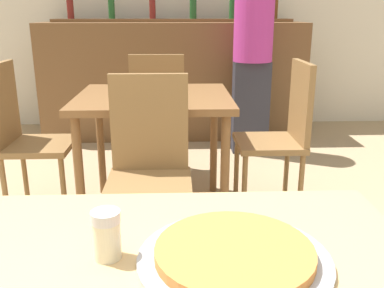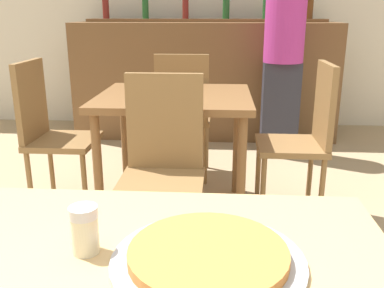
{
  "view_description": "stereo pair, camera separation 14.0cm",
  "coord_description": "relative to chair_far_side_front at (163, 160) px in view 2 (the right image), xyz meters",
  "views": [
    {
      "loc": [
        0.02,
        -0.79,
        1.24
      ],
      "look_at": [
        0.07,
        0.55,
        0.83
      ],
      "focal_mm": 40.0,
      "sensor_mm": 36.0,
      "label": 1
    },
    {
      "loc": [
        0.16,
        -0.78,
        1.24
      ],
      "look_at": [
        0.07,
        0.55,
        0.83
      ],
      "focal_mm": 40.0,
      "sensor_mm": 36.0,
      "label": 2
    }
  ],
  "objects": [
    {
      "name": "pizza_tray",
      "position": [
        0.25,
        -1.14,
        0.19
      ],
      "size": [
        0.42,
        0.42,
        0.04
      ],
      "color": "#A3A3A8",
      "rests_on": "dining_table_near"
    },
    {
      "name": "dining_table_far",
      "position": [
        -0.0,
        0.57,
        0.12
      ],
      "size": [
        0.91,
        0.81,
        0.77
      ],
      "color": "brown",
      "rests_on": "ground_plane"
    },
    {
      "name": "bar_back_shelf",
      "position": [
        0.16,
        2.54,
        0.66
      ],
      "size": [
        2.39,
        0.24,
        0.33
      ],
      "color": "brown",
      "rests_on": "bar_counter"
    },
    {
      "name": "chair_far_side_front",
      "position": [
        0.0,
        0.0,
        0.0
      ],
      "size": [
        0.4,
        0.4,
        0.96
      ],
      "color": "olive",
      "rests_on": "ground_plane"
    },
    {
      "name": "cheese_shaker",
      "position": [
        -0.02,
        -1.12,
        0.23
      ],
      "size": [
        0.06,
        0.06,
        0.11
      ],
      "color": "beige",
      "rests_on": "dining_table_near"
    },
    {
      "name": "person_standing",
      "position": [
        0.81,
        1.82,
        0.38
      ],
      "size": [
        0.34,
        0.34,
        1.72
      ],
      "color": "#2D2D38",
      "rests_on": "ground_plane"
    },
    {
      "name": "chair_far_side_right",
      "position": [
        0.79,
        0.57,
        0.0
      ],
      "size": [
        0.4,
        0.4,
        0.96
      ],
      "rotation": [
        0.0,
        0.0,
        -1.57
      ],
      "color": "olive",
      "rests_on": "ground_plane"
    },
    {
      "name": "chair_far_side_back",
      "position": [
        0.0,
        1.14,
        0.0
      ],
      "size": [
        0.4,
        0.4,
        0.96
      ],
      "rotation": [
        0.0,
        0.0,
        3.14
      ],
      "color": "olive",
      "rests_on": "ground_plane"
    },
    {
      "name": "chair_far_side_left",
      "position": [
        -0.79,
        0.57,
        0.0
      ],
      "size": [
        0.4,
        0.4,
        0.96
      ],
      "rotation": [
        0.0,
        0.0,
        1.57
      ],
      "color": "olive",
      "rests_on": "ground_plane"
    },
    {
      "name": "bar_counter",
      "position": [
        0.11,
        2.4,
        0.02
      ],
      "size": [
        2.6,
        0.56,
        1.14
      ],
      "color": "brown",
      "rests_on": "ground_plane"
    }
  ]
}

